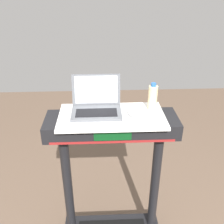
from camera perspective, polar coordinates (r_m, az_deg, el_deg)
The scene contains 4 objects.
desk_board at distance 1.73m, azimuth -0.08°, elevation -0.99°, with size 0.71×0.37×0.02m, color white.
laptop at distance 1.76m, azimuth -3.46°, elevation 1.56°, with size 0.34×0.26×0.23m.
computer_mouse at distance 1.73m, azimuth 4.47°, elevation -0.09°, with size 0.06×0.10×0.03m, color #B2B2B7.
water_bottle at distance 1.80m, azimuth 8.93°, elevation 3.22°, with size 0.06×0.06×0.19m.
Camera 1 is at (-0.07, -0.82, 2.04)m, focal length 41.54 mm.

